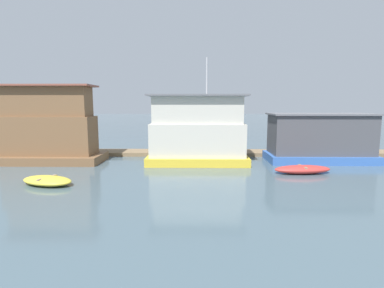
{
  "coord_description": "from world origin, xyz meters",
  "views": [
    {
      "loc": [
        0.36,
        -21.38,
        4.17
      ],
      "look_at": [
        0.0,
        -1.0,
        1.4
      ],
      "focal_mm": 28.0,
      "sensor_mm": 36.0,
      "label": 1
    }
  ],
  "objects_px": {
    "houseboat_yellow": "(197,131)",
    "dinghy_yellow": "(47,181)",
    "dinghy_red": "(302,169)",
    "houseboat_blue": "(320,138)",
    "houseboat_brown": "(49,129)"
  },
  "relations": [
    {
      "from": "houseboat_yellow",
      "to": "houseboat_brown",
      "type": "bearing_deg",
      "value": 179.71
    },
    {
      "from": "houseboat_brown",
      "to": "houseboat_yellow",
      "type": "relative_size",
      "value": 1.01
    },
    {
      "from": "dinghy_yellow",
      "to": "dinghy_red",
      "type": "relative_size",
      "value": 0.91
    },
    {
      "from": "dinghy_yellow",
      "to": "dinghy_red",
      "type": "distance_m",
      "value": 14.34
    },
    {
      "from": "houseboat_yellow",
      "to": "houseboat_blue",
      "type": "bearing_deg",
      "value": 4.53
    },
    {
      "from": "dinghy_red",
      "to": "houseboat_blue",
      "type": "bearing_deg",
      "value": 56.87
    },
    {
      "from": "houseboat_yellow",
      "to": "dinghy_yellow",
      "type": "relative_size",
      "value": 2.29
    },
    {
      "from": "houseboat_brown",
      "to": "dinghy_red",
      "type": "height_order",
      "value": "houseboat_brown"
    },
    {
      "from": "houseboat_brown",
      "to": "houseboat_blue",
      "type": "distance_m",
      "value": 19.31
    },
    {
      "from": "houseboat_brown",
      "to": "dinghy_red",
      "type": "bearing_deg",
      "value": -10.72
    },
    {
      "from": "houseboat_brown",
      "to": "houseboat_yellow",
      "type": "bearing_deg",
      "value": -0.29
    },
    {
      "from": "houseboat_brown",
      "to": "dinghy_yellow",
      "type": "bearing_deg",
      "value": -65.45
    },
    {
      "from": "houseboat_yellow",
      "to": "dinghy_red",
      "type": "distance_m",
      "value": 7.31
    },
    {
      "from": "houseboat_blue",
      "to": "dinghy_red",
      "type": "relative_size",
      "value": 2.13
    },
    {
      "from": "houseboat_blue",
      "to": "dinghy_red",
      "type": "bearing_deg",
      "value": -123.13
    }
  ]
}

